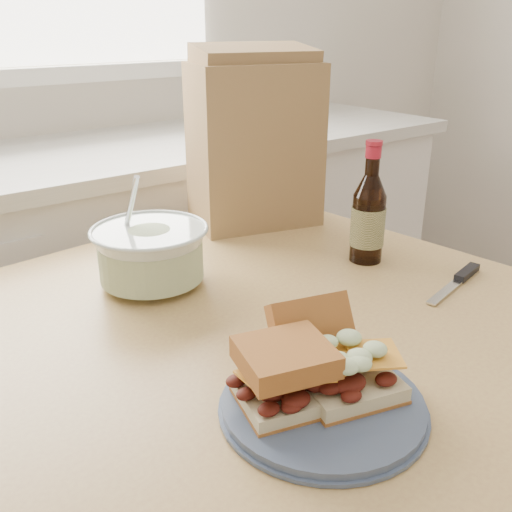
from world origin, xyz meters
TOP-DOWN VIEW (x-y plane):
  - cabinet_run at (-0.00, 1.70)m, footprint 2.50×0.64m
  - dining_table at (-0.07, 0.79)m, footprint 1.09×1.09m
  - plate at (-0.16, 0.56)m, footprint 0.25×0.25m
  - sandwich_left at (-0.20, 0.58)m, footprint 0.13×0.12m
  - sandwich_right at (-0.12, 0.58)m, footprint 0.14×0.19m
  - coleslaw_bowl at (-0.15, 1.01)m, footprint 0.21×0.21m
  - beer_bottle at (0.24, 0.85)m, footprint 0.07×0.07m
  - knife at (0.31, 0.68)m, footprint 0.20×0.06m
  - paper_bag at (0.21, 1.18)m, footprint 0.32×0.25m

SIDE VIEW (x-z plane):
  - cabinet_run at x=0.00m, z-range 0.00..0.94m
  - dining_table at x=-0.07m, z-range 0.29..1.13m
  - knife at x=0.31m, z-range 0.83..0.84m
  - plate at x=-0.16m, z-range 0.83..0.85m
  - sandwich_right at x=-0.12m, z-range 0.83..0.93m
  - coleslaw_bowl at x=-0.15m, z-range 0.78..0.99m
  - sandwich_left at x=-0.20m, z-range 0.85..0.93m
  - beer_bottle at x=0.24m, z-range 0.80..1.04m
  - paper_bag at x=0.21m, z-range 0.83..1.19m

